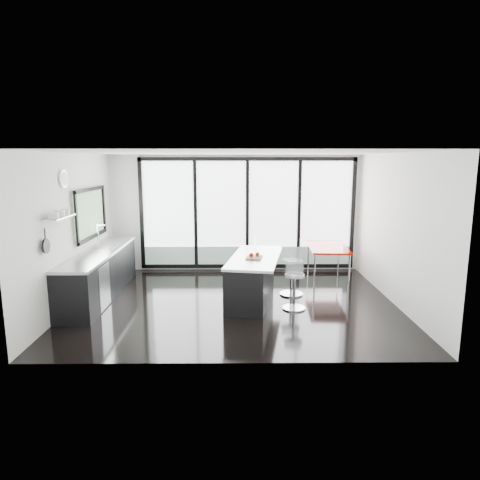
{
  "coord_description": "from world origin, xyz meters",
  "views": [
    {
      "loc": [
        0.02,
        -7.8,
        2.66
      ],
      "look_at": [
        0.1,
        0.3,
        1.15
      ],
      "focal_mm": 32.0,
      "sensor_mm": 36.0,
      "label": 1
    }
  ],
  "objects_px": {
    "bar_stool_near": "(294,291)",
    "island": "(251,278)",
    "red_table": "(327,263)",
    "bar_stool_far": "(292,277)"
  },
  "relations": [
    {
      "from": "bar_stool_near",
      "to": "island",
      "type": "bearing_deg",
      "value": 150.68
    },
    {
      "from": "bar_stool_far",
      "to": "red_table",
      "type": "bearing_deg",
      "value": 56.69
    },
    {
      "from": "island",
      "to": "bar_stool_far",
      "type": "relative_size",
      "value": 3.03
    },
    {
      "from": "bar_stool_near",
      "to": "bar_stool_far",
      "type": "relative_size",
      "value": 0.9
    },
    {
      "from": "bar_stool_near",
      "to": "red_table",
      "type": "relative_size",
      "value": 0.46
    },
    {
      "from": "island",
      "to": "red_table",
      "type": "distance_m",
      "value": 2.23
    },
    {
      "from": "island",
      "to": "bar_stool_near",
      "type": "distance_m",
      "value": 0.94
    },
    {
      "from": "island",
      "to": "red_table",
      "type": "relative_size",
      "value": 1.55
    },
    {
      "from": "island",
      "to": "red_table",
      "type": "xyz_separation_m",
      "value": [
        1.76,
        1.37,
        -0.05
      ]
    },
    {
      "from": "island",
      "to": "bar_stool_near",
      "type": "bearing_deg",
      "value": -36.39
    }
  ]
}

